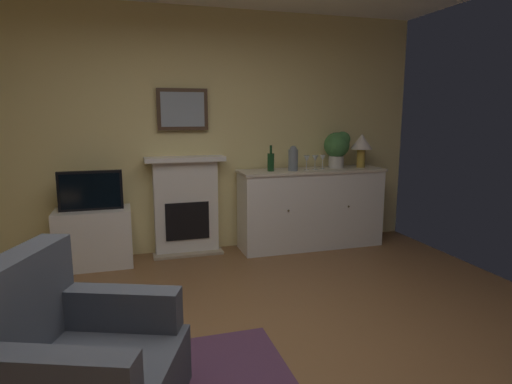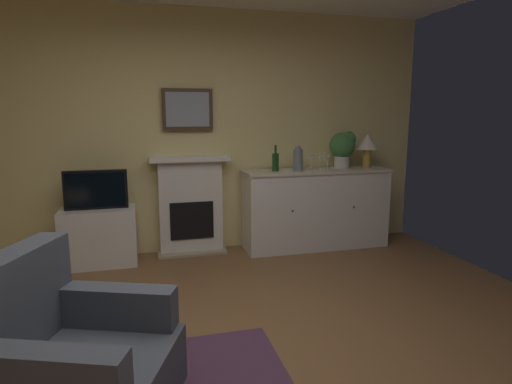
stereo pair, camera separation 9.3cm
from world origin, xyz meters
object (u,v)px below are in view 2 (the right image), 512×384
object	(u,v)px
tv_cabinet	(99,237)
framed_picture	(188,109)
table_lamp	(368,144)
wine_glass_left	(312,160)
wine_bottle	(275,162)
sideboard_cabinet	(316,208)
vase_decorative	(298,159)
potted_plant_small	(343,146)
armchair	(70,363)
tv_set	(96,190)
wine_glass_right	(328,159)
fireplace_unit	(191,205)
wine_glass_center	(320,159)

from	to	relation	value
tv_cabinet	framed_picture	bearing A→B (deg)	12.01
table_lamp	wine_glass_left	bearing A→B (deg)	-176.52
framed_picture	wine_bottle	xyz separation A→B (m)	(0.94, -0.24, -0.57)
sideboard_cabinet	vase_decorative	distance (m)	0.65
potted_plant_small	armchair	world-z (taller)	potted_plant_small
framed_picture	sideboard_cabinet	xyz separation A→B (m)	(1.44, -0.22, -1.14)
table_lamp	tv_set	bearing A→B (deg)	-179.85
framed_picture	wine_glass_right	size ratio (longest dim) A/B	3.33
sideboard_cabinet	wine_glass_left	bearing A→B (deg)	-152.41
fireplace_unit	wine_glass_right	world-z (taller)	fireplace_unit
sideboard_cabinet	potted_plant_small	world-z (taller)	potted_plant_small
wine_glass_left	wine_glass_right	world-z (taller)	same
wine_glass_right	vase_decorative	size ratio (longest dim) A/B	0.59
wine_glass_left	tv_set	bearing A→B (deg)	179.12
wine_glass_right	tv_cabinet	xyz separation A→B (m)	(-2.55, 0.02, -0.75)
framed_picture	wine_bottle	world-z (taller)	framed_picture
sideboard_cabinet	table_lamp	xyz separation A→B (m)	(0.64, 0.00, 0.74)
tv_set	armchair	world-z (taller)	tv_set
tv_cabinet	armchair	size ratio (longest dim) A/B	0.73
wine_glass_left	armchair	distance (m)	3.43
wine_glass_left	vase_decorative	xyz separation A→B (m)	(-0.17, -0.01, 0.02)
tv_cabinet	potted_plant_small	bearing A→B (deg)	0.63
wine_glass_right	vase_decorative	xyz separation A→B (m)	(-0.39, -0.05, 0.02)
potted_plant_small	framed_picture	bearing A→B (deg)	174.34
tv_cabinet	wine_bottle	bearing A→B (deg)	-0.83
fireplace_unit	tv_cabinet	bearing A→B (deg)	-170.55
table_lamp	vase_decorative	world-z (taller)	table_lamp
fireplace_unit	wine_glass_left	world-z (taller)	fireplace_unit
wine_glass_right	armchair	distance (m)	3.61
potted_plant_small	tv_cabinet	bearing A→B (deg)	-179.37
wine_bottle	wine_glass_right	size ratio (longest dim) A/B	1.76
fireplace_unit	sideboard_cabinet	distance (m)	1.46
table_lamp	wine_glass_center	distance (m)	0.64
sideboard_cabinet	wine_glass_center	world-z (taller)	wine_glass_center
wine_glass_left	armchair	xyz separation A→B (m)	(-2.26, -2.50, -0.67)
wine_bottle	armchair	xyz separation A→B (m)	(-1.84, -2.53, -0.65)
wine_glass_center	wine_glass_left	bearing A→B (deg)	-174.20
wine_glass_center	tv_set	xyz separation A→B (m)	(-2.44, 0.02, -0.25)
vase_decorative	tv_set	size ratio (longest dim) A/B	0.45
framed_picture	table_lamp	bearing A→B (deg)	-6.10
wine_glass_center	vase_decorative	xyz separation A→B (m)	(-0.28, -0.02, 0.02)
sideboard_cabinet	wine_bottle	size ratio (longest dim) A/B	5.91
potted_plant_small	fireplace_unit	bearing A→B (deg)	175.78
tv_cabinet	armchair	xyz separation A→B (m)	(0.08, -2.56, 0.08)
wine_glass_left	framed_picture	bearing A→B (deg)	168.90
wine_glass_left	wine_glass_center	size ratio (longest dim) A/B	1.00
wine_glass_left	potted_plant_small	xyz separation A→B (m)	(0.43, 0.09, 0.13)
vase_decorative	armchair	distance (m)	3.32
framed_picture	tv_cabinet	xyz separation A→B (m)	(-0.97, -0.21, -1.31)
table_lamp	tv_set	xyz separation A→B (m)	(-3.06, -0.01, -0.40)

